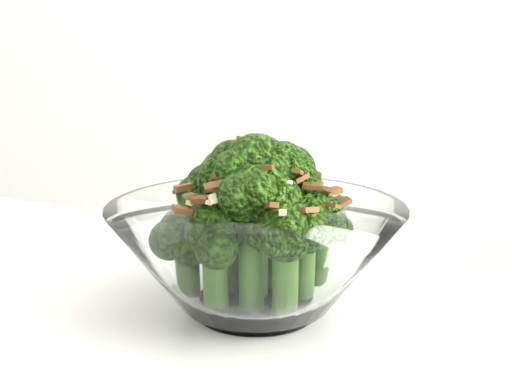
# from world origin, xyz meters

# --- Properties ---
(broccoli_dish) EXTENTS (0.22, 0.22, 0.13)m
(broccoli_dish) POSITION_xyz_m (0.14, 0.24, 0.80)
(broccoli_dish) COLOR white
(broccoli_dish) RESTS_ON table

